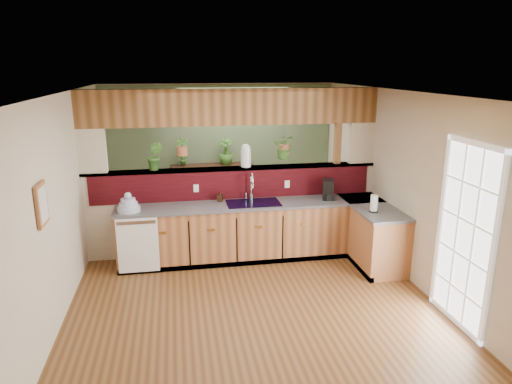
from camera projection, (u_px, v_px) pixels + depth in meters
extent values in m
cube|color=brown|center=(248.00, 287.00, 6.26)|extent=(4.60, 7.00, 0.01)
cube|color=brown|center=(247.00, 94.00, 5.56)|extent=(4.60, 7.00, 0.01)
cube|color=beige|center=(220.00, 149.00, 9.23)|extent=(4.60, 0.02, 2.60)
cube|color=beige|center=(344.00, 363.00, 2.59)|extent=(4.60, 0.02, 2.60)
cube|color=beige|center=(60.00, 205.00, 5.52)|extent=(0.02, 7.00, 2.60)
cube|color=beige|center=(411.00, 188.00, 6.30)|extent=(0.02, 7.00, 2.60)
cube|color=beige|center=(234.00, 210.00, 7.36)|extent=(4.60, 0.15, 1.35)
cube|color=#38070D|center=(234.00, 185.00, 7.16)|extent=(4.40, 0.02, 0.45)
cube|color=brown|center=(234.00, 168.00, 7.17)|extent=(4.60, 0.21, 0.04)
cube|color=brown|center=(233.00, 107.00, 6.92)|extent=(4.60, 0.15, 0.55)
cube|color=beige|center=(92.00, 152.00, 6.73)|extent=(0.40, 0.15, 0.70)
cube|color=beige|center=(361.00, 144.00, 7.44)|extent=(0.40, 0.15, 0.70)
cube|color=brown|center=(336.00, 169.00, 7.48)|extent=(0.10, 0.10, 2.60)
cube|color=brown|center=(234.00, 168.00, 7.17)|extent=(4.60, 0.21, 0.04)
cube|color=brown|center=(233.00, 107.00, 6.92)|extent=(4.60, 0.15, 0.55)
cube|color=#4F6545|center=(220.00, 149.00, 9.21)|extent=(4.55, 0.02, 2.55)
cube|color=brown|center=(253.00, 232.00, 7.11)|extent=(4.10, 0.60, 0.86)
cube|color=#4D4D52|center=(253.00, 204.00, 6.99)|extent=(4.14, 0.64, 0.04)
cube|color=brown|center=(370.00, 235.00, 6.99)|extent=(0.60, 1.48, 0.86)
cube|color=#4D4D52|center=(372.00, 207.00, 6.87)|extent=(0.64, 1.52, 0.04)
cube|color=brown|center=(359.00, 225.00, 7.41)|extent=(0.60, 0.60, 0.86)
cube|color=#4D4D52|center=(361.00, 199.00, 7.29)|extent=(0.64, 0.64, 0.04)
cube|color=black|center=(256.00, 262.00, 6.96)|extent=(4.10, 0.06, 0.08)
cube|color=black|center=(352.00, 259.00, 7.05)|extent=(0.06, 1.48, 0.08)
cube|color=white|center=(138.00, 245.00, 6.52)|extent=(0.58, 0.02, 0.82)
cube|color=#B7B7B2|center=(136.00, 223.00, 6.41)|extent=(0.54, 0.01, 0.05)
cube|color=black|center=(253.00, 204.00, 6.99)|extent=(0.82, 0.50, 0.03)
cube|color=black|center=(241.00, 210.00, 6.98)|extent=(0.34, 0.40, 0.16)
cube|color=black|center=(265.00, 209.00, 7.04)|extent=(0.34, 0.40, 0.16)
cube|color=white|center=(464.00, 239.00, 5.13)|extent=(0.06, 1.02, 2.16)
cube|color=brown|center=(42.00, 204.00, 4.70)|extent=(0.03, 0.35, 0.45)
cube|color=silver|center=(43.00, 204.00, 4.70)|extent=(0.01, 0.27, 0.37)
cylinder|color=#B7B7B2|center=(251.00, 196.00, 7.16)|extent=(0.07, 0.07, 0.09)
cylinder|color=#B7B7B2|center=(251.00, 186.00, 7.12)|extent=(0.02, 0.02, 0.26)
torus|color=#B7B7B2|center=(252.00, 179.00, 7.02)|extent=(0.19, 0.05, 0.19)
cylinder|color=#B7B7B2|center=(253.00, 184.00, 6.96)|extent=(0.02, 0.02, 0.11)
cylinder|color=#B7B7B2|center=(246.00, 196.00, 7.14)|extent=(0.03, 0.03, 0.09)
cylinder|color=#A8B8DA|center=(129.00, 209.00, 6.57)|extent=(0.33, 0.33, 0.07)
cylinder|color=#A8B8DA|center=(128.00, 205.00, 6.56)|extent=(0.27, 0.27, 0.06)
cylinder|color=#A8B8DA|center=(128.00, 201.00, 6.54)|extent=(0.20, 0.20, 0.06)
sphere|color=#A8B8DA|center=(128.00, 196.00, 6.52)|extent=(0.10, 0.10, 0.10)
imported|color=#352113|center=(220.00, 196.00, 7.05)|extent=(0.10, 0.10, 0.17)
cube|color=black|center=(328.00, 189.00, 7.17)|extent=(0.17, 0.27, 0.31)
cube|color=black|center=(330.00, 197.00, 7.11)|extent=(0.14, 0.10, 0.10)
cylinder|color=silver|center=(329.00, 194.00, 7.13)|extent=(0.08, 0.08, 0.08)
cylinder|color=black|center=(373.00, 211.00, 6.56)|extent=(0.13, 0.13, 0.02)
cylinder|color=#B7B7B2|center=(374.00, 203.00, 6.53)|extent=(0.02, 0.02, 0.27)
cylinder|color=white|center=(374.00, 203.00, 6.53)|extent=(0.10, 0.10, 0.23)
cylinder|color=silver|center=(246.00, 158.00, 7.17)|extent=(0.16, 0.16, 0.27)
sphere|color=silver|center=(246.00, 149.00, 7.12)|extent=(0.15, 0.15, 0.15)
imported|color=#2E5A1F|center=(155.00, 156.00, 6.90)|extent=(0.28, 0.24, 0.44)
cylinder|color=brown|center=(182.00, 137.00, 6.90)|extent=(0.01, 0.01, 0.32)
cylinder|color=brown|center=(182.00, 151.00, 6.96)|extent=(0.16, 0.16, 0.14)
imported|color=#2E5A1F|center=(182.00, 137.00, 6.90)|extent=(0.20, 0.16, 0.35)
cylinder|color=brown|center=(285.00, 135.00, 7.18)|extent=(0.01, 0.01, 0.34)
cylinder|color=brown|center=(284.00, 149.00, 7.24)|extent=(0.18, 0.18, 0.15)
imported|color=#2E5A1F|center=(284.00, 135.00, 7.18)|extent=(0.42, 0.39, 0.38)
cube|color=black|center=(213.00, 191.00, 9.18)|extent=(1.64, 0.56, 1.07)
imported|color=#2E5A1F|center=(182.00, 155.00, 8.88)|extent=(0.27, 0.22, 0.43)
imported|color=#2E5A1F|center=(226.00, 151.00, 9.01)|extent=(0.36, 0.36, 0.52)
imported|color=#2E5A1F|center=(273.00, 202.00, 8.84)|extent=(0.75, 0.67, 0.78)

